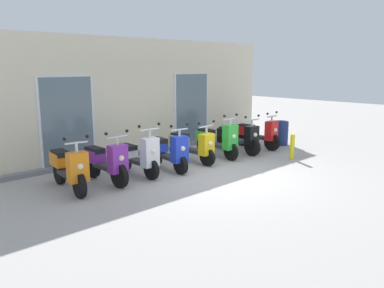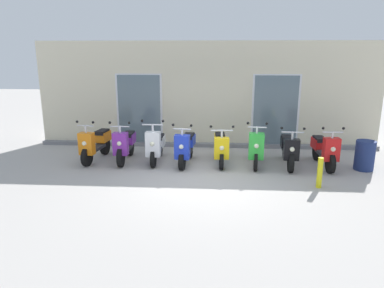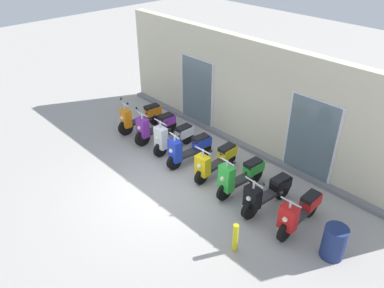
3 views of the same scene
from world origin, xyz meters
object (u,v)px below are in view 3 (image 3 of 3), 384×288
Objects in this scene: scooter_blue at (189,149)px; trash_bin at (334,242)px; scooter_orange at (140,117)px; scooter_white at (173,137)px; scooter_yellow at (216,161)px; scooter_green at (240,175)px; scooter_purple at (155,126)px; scooter_red at (299,212)px; curb_bollard at (235,238)px; scooter_black at (267,193)px.

trash_bin is (4.63, -0.19, -0.09)m from scooter_blue.
scooter_white is (1.71, -0.06, -0.01)m from scooter_orange.
scooter_green is (0.93, -0.09, 0.05)m from scooter_yellow.
scooter_white is at bearing 178.40° from scooter_green.
scooter_purple reaches higher than trash_bin.
scooter_yellow is 3.71m from trash_bin.
scooter_orange is at bearing 177.49° from scooter_purple.
curb_bollard is (-0.53, -1.56, -0.11)m from scooter_red.
scooter_blue is 4.63m from trash_bin.
scooter_red is at bearing -1.23° from scooter_green.
scooter_yellow is (2.63, -0.01, -0.01)m from scooter_purple.
scooter_green is 1.00× the size of scooter_red.
trash_bin is at bearing -2.41° from scooter_blue.
scooter_purple is 3.56m from scooter_green.
scooter_yellow is at bearing 177.29° from scooter_red.
scooter_black is at bearing -1.52° from scooter_orange.
scooter_yellow is (3.48, -0.04, -0.02)m from scooter_orange.
scooter_black is at bearing -0.49° from scooter_green.
scooter_white is at bearing 157.00° from curb_bollard.
scooter_orange is 1.72m from scooter_white.
scooter_blue is 0.95× the size of scooter_green.
scooter_green is at bearing -5.57° from scooter_yellow.
scooter_purple is 1.00× the size of scooter_green.
scooter_yellow is at bearing -0.70° from scooter_orange.
scooter_white is 2.69m from scooter_green.
scooter_purple is (0.85, -0.04, -0.01)m from scooter_orange.
scooter_green is at bearing 178.77° from scooter_red.
trash_bin is (1.89, -0.23, -0.07)m from scooter_black.
scooter_white reaches higher than scooter_black.
curb_bollard is 2.03m from trash_bin.
scooter_blue reaches higher than scooter_yellow.
scooter_red is 0.99m from trash_bin.
scooter_white is (0.87, -0.02, -0.00)m from scooter_purple.
scooter_blue is 0.92× the size of scooter_black.
scooter_orange is at bearing 178.42° from scooter_red.
scooter_black is at bearing -3.11° from scooter_yellow.
scooter_yellow is 2.72m from scooter_red.
scooter_red is (0.92, -0.03, 0.01)m from scooter_black.
scooter_blue is 2.74m from scooter_black.
scooter_orange reaches higher than curb_bollard.
scooter_blue is at bearing -179.90° from scooter_red.
scooter_purple is 5.35m from scooter_red.
scooter_purple reaches higher than scooter_red.
scooter_yellow is 0.96× the size of scooter_black.
scooter_orange is 1.04× the size of scooter_yellow.
scooter_orange is at bearing 179.30° from scooter_yellow.
scooter_green reaches higher than scooter_yellow.
scooter_green is at bearing -1.54° from scooter_purple.
curb_bollard is at bearing -137.88° from trash_bin.
scooter_yellow reaches higher than curb_bollard.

